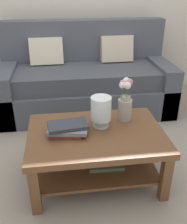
{
  "coord_description": "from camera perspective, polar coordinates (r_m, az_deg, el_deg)",
  "views": [
    {
      "loc": [
        -0.27,
        -2.1,
        1.52
      ],
      "look_at": [
        -0.02,
        -0.22,
        0.55
      ],
      "focal_mm": 42.1,
      "sensor_mm": 36.0,
      "label": 1
    }
  ],
  "objects": [
    {
      "name": "ground_plane",
      "position": [
        2.6,
        -0.3,
        -8.52
      ],
      "size": [
        10.0,
        10.0,
        0.0
      ],
      "primitive_type": "plane",
      "color": "gray"
    },
    {
      "name": "couch",
      "position": [
        3.32,
        -1.7,
        6.77
      ],
      "size": [
        2.06,
        0.9,
        1.06
      ],
      "color": "#474C56",
      "rests_on": "ground"
    },
    {
      "name": "glass_hurricane_vase",
      "position": [
        2.07,
        1.64,
        0.56
      ],
      "size": [
        0.16,
        0.16,
        0.25
      ],
      "color": "silver",
      "rests_on": "coffee_table"
    },
    {
      "name": "book_stack_main",
      "position": [
        2.02,
        -5.67,
        -3.53
      ],
      "size": [
        0.32,
        0.23,
        0.08
      ],
      "color": "#993833",
      "rests_on": "coffee_table"
    },
    {
      "name": "coffee_table",
      "position": [
        2.12,
        0.66,
        -7.28
      ],
      "size": [
        1.06,
        0.73,
        0.45
      ],
      "color": "brown",
      "rests_on": "ground"
    },
    {
      "name": "flower_pitcher",
      "position": [
        2.18,
        6.88,
        2.0
      ],
      "size": [
        0.12,
        0.12,
        0.37
      ],
      "color": "#9E998E",
      "rests_on": "coffee_table"
    }
  ]
}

